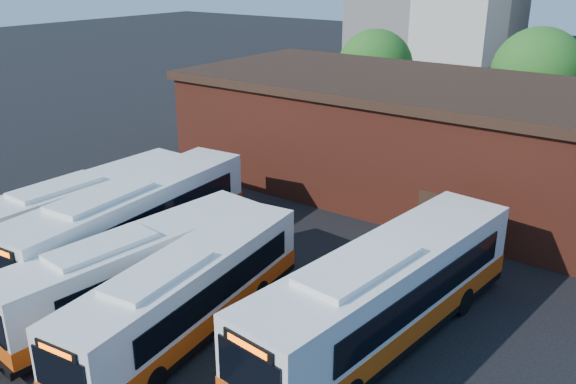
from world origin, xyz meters
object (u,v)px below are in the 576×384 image
Objects in this scene: bus_east at (384,299)px; transit_worker at (129,371)px; bus_west at (132,225)px; bus_mideast at (187,298)px; bus_farwest at (87,211)px; bus_midwest at (137,273)px.

transit_worker is at bearing -117.53° from bus_east.
bus_mideast is (6.20, -2.78, -0.20)m from bus_west.
transit_worker is at bearing -80.71° from bus_mideast.
bus_mideast is at bearing -15.46° from bus_farwest.
bus_west is (3.30, -0.00, 0.18)m from bus_farwest.
bus_farwest is at bearing 164.02° from bus_midwest.
transit_worker is (7.23, -6.31, -0.69)m from bus_west.
bus_midwest is at bearing 62.37° from transit_worker.
bus_mideast is (2.91, -0.20, 0.02)m from bus_midwest.
transit_worker is at bearing -46.17° from bus_west.
transit_worker is (3.94, -3.73, -0.47)m from bus_midwest.
bus_midwest is at bearing -20.53° from bus_farwest.
bus_west reaches higher than bus_mideast.
transit_worker is at bearing -30.08° from bus_farwest.
bus_farwest is 1.00× the size of bus_mideast.
bus_west is at bearing 64.71° from transit_worker.
bus_west is 6.79m from bus_mideast.
bus_mideast is 6.21× the size of transit_worker.
bus_mideast is 0.86× the size of bus_east.
bus_mideast reaches higher than bus_midwest.
bus_west is at bearing 148.84° from bus_mideast.
bus_west is 0.98× the size of bus_east.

